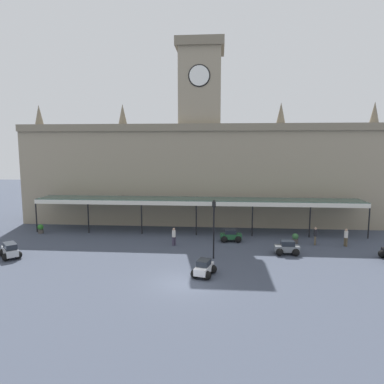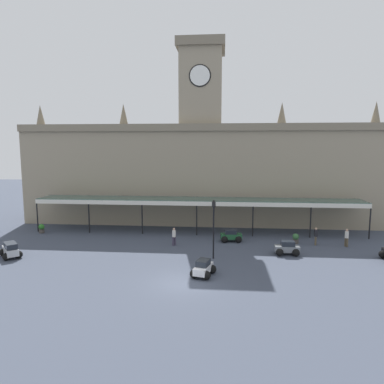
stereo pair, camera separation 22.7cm
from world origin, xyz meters
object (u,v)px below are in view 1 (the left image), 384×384
(car_grey_sedan, at_px, (287,249))
(planter_by_canopy, at_px, (41,229))
(pedestrian_beside_cars, at_px, (315,235))
(pedestrian_near_entrance, at_px, (346,237))
(car_white_sedan, at_px, (204,269))
(car_silver_estate, at_px, (10,251))
(victorian_lamppost, at_px, (214,222))
(pedestrian_crossing_forecourt, at_px, (174,236))
(planter_forecourt_centre, at_px, (295,238))
(car_green_sedan, at_px, (231,236))

(car_grey_sedan, height_order, planter_by_canopy, car_grey_sedan)
(pedestrian_beside_cars, bearing_deg, pedestrian_near_entrance, -6.89)
(car_grey_sedan, relative_size, car_white_sedan, 0.93)
(car_white_sedan, relative_size, car_silver_estate, 0.93)
(car_silver_estate, relative_size, victorian_lamppost, 0.49)
(pedestrian_crossing_forecourt, xyz_separation_m, planter_by_canopy, (-14.76, 3.45, -0.42))
(pedestrian_beside_cars, xyz_separation_m, pedestrian_near_entrance, (2.68, -0.32, 0.00))
(car_grey_sedan, distance_m, pedestrian_crossing_forecourt, 10.18)
(planter_by_canopy, xyz_separation_m, planter_forecourt_centre, (26.21, -1.76, 0.00))
(car_white_sedan, distance_m, pedestrian_crossing_forecourt, 8.07)
(victorian_lamppost, distance_m, planter_by_canopy, 19.94)
(car_grey_sedan, distance_m, car_white_sedan, 8.80)
(car_silver_estate, xyz_separation_m, planter_by_canopy, (-1.68, 8.10, -0.07))
(pedestrian_near_entrance, bearing_deg, car_grey_sedan, -153.82)
(car_green_sedan, relative_size, planter_forecourt_centre, 2.20)
(car_white_sedan, height_order, pedestrian_crossing_forecourt, pedestrian_crossing_forecourt)
(pedestrian_near_entrance, bearing_deg, car_silver_estate, -168.98)
(pedestrian_beside_cars, xyz_separation_m, planter_forecourt_centre, (-1.75, 0.38, -0.42))
(car_green_sedan, xyz_separation_m, pedestrian_near_entrance, (10.56, -0.83, 0.41))
(car_green_sedan, bearing_deg, planter_by_canopy, 175.38)
(car_white_sedan, bearing_deg, car_grey_sedan, 38.88)
(pedestrian_crossing_forecourt, bearing_deg, planter_by_canopy, 166.85)
(pedestrian_beside_cars, distance_m, victorian_lamppost, 10.81)
(car_white_sedan, height_order, pedestrian_near_entrance, pedestrian_near_entrance)
(car_white_sedan, bearing_deg, pedestrian_near_entrance, 33.46)
(car_green_sedan, height_order, pedestrian_crossing_forecourt, pedestrian_crossing_forecourt)
(planter_forecourt_centre, bearing_deg, pedestrian_crossing_forecourt, -171.60)
(car_grey_sedan, xyz_separation_m, planter_by_canopy, (-24.75, 5.35, -0.01))
(car_white_sedan, bearing_deg, planter_by_canopy, 148.74)
(car_green_sedan, height_order, car_grey_sedan, same)
(planter_forecourt_centre, bearing_deg, pedestrian_near_entrance, -8.96)
(car_silver_estate, bearing_deg, car_white_sedan, -9.70)
(car_white_sedan, height_order, planter_forecourt_centre, car_white_sedan)
(car_white_sedan, bearing_deg, car_silver_estate, 170.30)
(victorian_lamppost, relative_size, planter_by_canopy, 5.10)
(car_grey_sedan, bearing_deg, victorian_lamppost, -165.71)
(pedestrian_beside_cars, height_order, victorian_lamppost, victorian_lamppost)
(car_grey_sedan, relative_size, planter_by_canopy, 2.14)
(pedestrian_beside_cars, bearing_deg, car_grey_sedan, -134.94)
(car_white_sedan, xyz_separation_m, pedestrian_near_entrance, (12.73, 8.42, 0.41))
(car_silver_estate, height_order, pedestrian_near_entrance, pedestrian_near_entrance)
(car_white_sedan, bearing_deg, pedestrian_beside_cars, 40.99)
(pedestrian_near_entrance, relative_size, victorian_lamppost, 0.34)
(victorian_lamppost, bearing_deg, pedestrian_beside_cars, 26.97)
(car_green_sedan, bearing_deg, pedestrian_beside_cars, -3.71)
(car_grey_sedan, relative_size, pedestrian_crossing_forecourt, 1.23)
(car_silver_estate, bearing_deg, planter_by_canopy, 101.69)
(car_grey_sedan, bearing_deg, car_silver_estate, -173.21)
(car_grey_sedan, xyz_separation_m, pedestrian_beside_cars, (3.21, 3.22, 0.41))
(pedestrian_near_entrance, bearing_deg, planter_by_canopy, 175.42)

